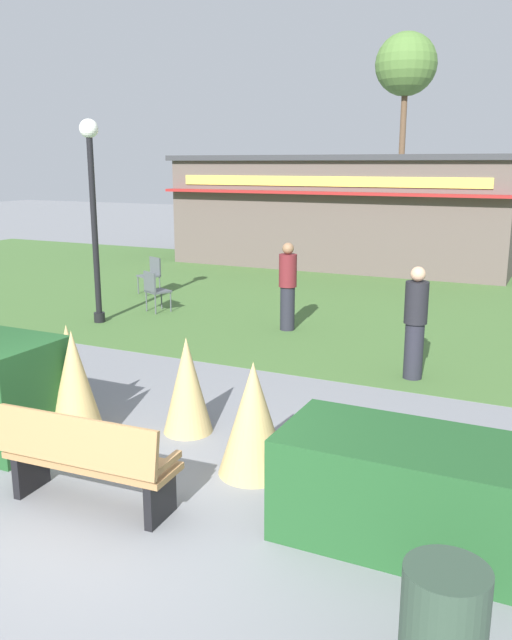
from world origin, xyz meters
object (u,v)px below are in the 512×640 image
Objects in this scene: food_kiosk at (349,210)px; cafe_chair_center at (152,272)px; park_bench at (87,460)px; person_strolling at (415,322)px; trash_bin at (443,631)px; lamppost_mid at (93,197)px; person_standing at (288,286)px; tree_right_bg at (406,66)px; parked_car_west_slot at (391,225)px; cafe_chair_west at (154,288)px.

food_kiosk reaches higher than cafe_chair_center.
person_strolling is (1.87, 5.12, 0.38)m from park_bench.
food_kiosk is (-6.07, 16.93, 1.28)m from trash_bin.
lamppost_mid is 2.34× the size of person_standing.
person_standing is 21.46m from tree_right_bg.
person_strolling is at bearing -74.60° from parked_car_west_slot.
tree_right_bg is at bearing 88.92° from cafe_chair_west.
person_strolling is at bearing -44.01° from person_standing.
trash_bin is 0.94× the size of cafe_chair_west.
person_standing is 0.19× the size of tree_right_bg.
park_bench is 1.94× the size of cafe_chair_west.
person_standing reaches higher than trash_bin.
parked_car_west_slot is at bearing 97.49° from park_bench.
person_standing is at bearing 97.87° from park_bench.
person_strolling reaches higher than trash_bin.
tree_right_bg reaches higher than person_strolling.
lamppost_mid reaches higher than cafe_chair_west.
tree_right_bg is at bearing -132.11° from person_strolling.
parked_car_west_slot reaches higher than park_bench.
tree_right_bg is (1.63, 18.32, 6.91)m from cafe_chair_center.
food_kiosk is 12.58m from tree_right_bg.
person_strolling is at bearing 104.12° from trash_bin.
parked_car_west_slot is (1.66, 16.83, -1.86)m from lamppost_mid.
trash_bin is 0.08× the size of food_kiosk.
lamppost_mid reaches higher than person_standing.
person_strolling is at bearing -19.14° from cafe_chair_west.
lamppost_mid is at bearing -92.35° from tree_right_bg.
trash_bin is at bearing 47.71° from person_strolling.
food_kiosk is 7.76m from cafe_chair_center.
lamppost_mid is 10.37m from food_kiosk.
food_kiosk is at bearing -123.80° from person_strolling.
cafe_chair_west is at bearing -75.56° from person_strolling.
trash_bin is at bearing -46.88° from cafe_chair_west.
food_kiosk is 9.29m from person_standing.
tree_right_bg reaches higher than person_standing.
parked_car_west_slot is at bearing 84.38° from lamppost_mid.
cafe_chair_center is 19.65m from tree_right_bg.
cafe_chair_center is 8.22m from person_strolling.
parked_car_west_slot is at bearing 105.08° from trash_bin.
person_standing is at bearing -79.19° from food_kiosk.
lamppost_mid is 6.78m from person_strolling.
person_standing reaches higher than parked_car_west_slot.
food_kiosk is 11.94m from person_strolling.
person_standing is (-4.34, 7.84, 0.44)m from trash_bin.
food_kiosk is 11.79× the size of cafe_chair_center.
trash_bin is 13.12m from cafe_chair_center.
cafe_chair_west is 0.53× the size of person_standing.
tree_right_bg reaches higher than trash_bin.
person_standing reaches higher than cafe_chair_center.
food_kiosk reaches higher than cafe_chair_west.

